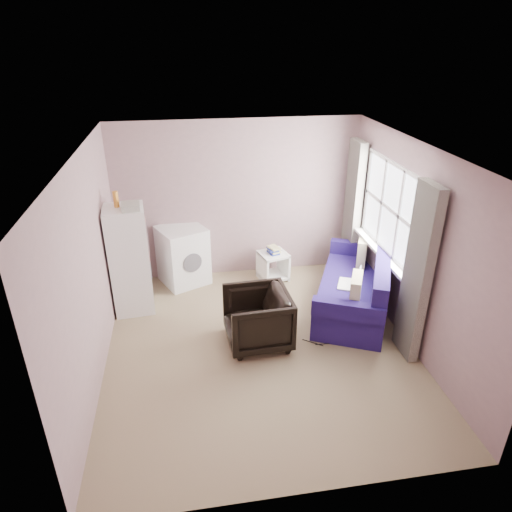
{
  "coord_description": "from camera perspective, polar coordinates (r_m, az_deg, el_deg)",
  "views": [
    {
      "loc": [
        -0.8,
        -4.65,
        3.61
      ],
      "look_at": [
        0.05,
        0.6,
        1.0
      ],
      "focal_mm": 32.0,
      "sensor_mm": 36.0,
      "label": 1
    }
  ],
  "objects": [
    {
      "name": "floor_cables",
      "position": [
        6.05,
        7.95,
        -10.74
      ],
      "size": [
        0.43,
        0.18,
        0.01
      ],
      "rotation": [
        0.0,
        0.0,
        -0.3
      ],
      "color": "black",
      "rests_on": "ground"
    },
    {
      "name": "side_table",
      "position": [
        7.33,
        2.15,
        -1.0
      ],
      "size": [
        0.51,
        0.51,
        0.57
      ],
      "rotation": [
        0.0,
        0.0,
        0.27
      ],
      "color": "white",
      "rests_on": "ground"
    },
    {
      "name": "washing_machine",
      "position": [
        7.25,
        -9.12,
        0.23
      ],
      "size": [
        0.87,
        0.87,
        0.92
      ],
      "rotation": [
        0.0,
        0.0,
        0.44
      ],
      "color": "white",
      "rests_on": "ground"
    },
    {
      "name": "window_dressing",
      "position": [
        6.45,
        15.27,
        2.32
      ],
      "size": [
        0.17,
        2.62,
        2.18
      ],
      "color": "white",
      "rests_on": "ground"
    },
    {
      "name": "armchair",
      "position": [
        5.79,
        0.17,
        -7.5
      ],
      "size": [
        0.77,
        0.82,
        0.8
      ],
      "primitive_type": "imported",
      "rotation": [
        0.0,
        0.0,
        -1.52
      ],
      "color": "black",
      "rests_on": "ground"
    },
    {
      "name": "room",
      "position": [
        5.28,
        0.71,
        -0.36
      ],
      "size": [
        3.84,
        4.24,
        2.54
      ],
      "color": "#988463",
      "rests_on": "ground"
    },
    {
      "name": "sofa",
      "position": [
        6.68,
        12.59,
        -4.03
      ],
      "size": [
        1.66,
        2.19,
        0.89
      ],
      "rotation": [
        0.0,
        0.0,
        -0.43
      ],
      "color": "navy",
      "rests_on": "ground"
    },
    {
      "name": "fridge",
      "position": [
        6.55,
        -15.5,
        -0.43
      ],
      "size": [
        0.59,
        0.58,
        1.76
      ],
      "rotation": [
        0.0,
        0.0,
        0.09
      ],
      "color": "white",
      "rests_on": "ground"
    }
  ]
}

